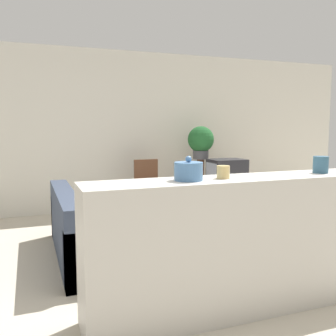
# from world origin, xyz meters

# --- Properties ---
(ground_plane) EXTENTS (14.00, 14.00, 0.00)m
(ground_plane) POSITION_xyz_m (0.00, 0.00, 0.00)
(ground_plane) COLOR beige
(wall_back) EXTENTS (9.00, 0.06, 2.70)m
(wall_back) POSITION_xyz_m (0.00, 3.43, 1.35)
(wall_back) COLOR silver
(wall_back) RESTS_ON ground_plane
(couch) EXTENTS (0.82, 1.90, 0.74)m
(couch) POSITION_xyz_m (-0.91, 1.20, 0.27)
(couch) COLOR #384256
(couch) RESTS_ON ground_plane
(tv_stand) EXTENTS (0.95, 0.47, 0.44)m
(tv_stand) POSITION_xyz_m (1.47, 2.40, 0.22)
(tv_stand) COLOR brown
(tv_stand) RESTS_ON ground_plane
(television) EXTENTS (0.58, 0.42, 0.46)m
(television) POSITION_xyz_m (1.47, 2.40, 0.67)
(television) COLOR #232328
(television) RESTS_ON tv_stand
(wooden_chair) EXTENTS (0.44, 0.44, 0.90)m
(wooden_chair) POSITION_xyz_m (0.25, 2.75, 0.50)
(wooden_chair) COLOR brown
(wooden_chair) RESTS_ON ground_plane
(plant_stand) EXTENTS (0.12, 0.12, 0.88)m
(plant_stand) POSITION_xyz_m (1.22, 2.85, 0.44)
(plant_stand) COLOR brown
(plant_stand) RESTS_ON ground_plane
(potted_plant) EXTENTS (0.44, 0.44, 0.56)m
(potted_plant) POSITION_xyz_m (1.22, 2.85, 1.19)
(potted_plant) COLOR #4C4C51
(potted_plant) RESTS_ON plant_stand
(foreground_counter) EXTENTS (2.47, 0.44, 1.05)m
(foreground_counter) POSITION_xyz_m (0.00, -0.44, 0.52)
(foreground_counter) COLOR beige
(foreground_counter) RESTS_ON ground_plane
(decorative_bowl) EXTENTS (0.21, 0.21, 0.18)m
(decorative_bowl) POSITION_xyz_m (-0.45, -0.44, 1.12)
(decorative_bowl) COLOR #4C7AAD
(decorative_bowl) RESTS_ON foreground_counter
(candle_jar) EXTENTS (0.10, 0.10, 0.10)m
(candle_jar) POSITION_xyz_m (-0.17, -0.44, 1.10)
(candle_jar) COLOR tan
(candle_jar) RESTS_ON foreground_counter
(coffee_tin) EXTENTS (0.12, 0.12, 0.14)m
(coffee_tin) POSITION_xyz_m (0.74, -0.44, 1.12)
(coffee_tin) COLOR #335B75
(coffee_tin) RESTS_ON foreground_counter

